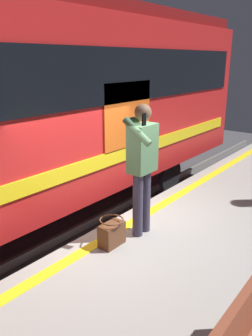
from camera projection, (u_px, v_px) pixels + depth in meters
name	position (u px, v px, depth m)	size (l,w,h in m)	color
ground_plane	(112.00, 273.00, 5.48)	(24.32, 24.32, 0.00)	#3D3D3F
safety_line	(126.00, 226.00, 5.01)	(14.99, 0.16, 0.01)	yellow
track_rail_near	(54.00, 241.00, 6.27)	(19.88, 0.08, 0.16)	slate
track_rail_far	(9.00, 220.00, 7.11)	(19.88, 0.08, 0.16)	slate
passenger	(142.00, 160.00, 4.51)	(0.57, 0.55, 1.81)	#383347
handbag	(112.00, 233.00, 4.46)	(0.35, 0.32, 0.37)	#59331E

